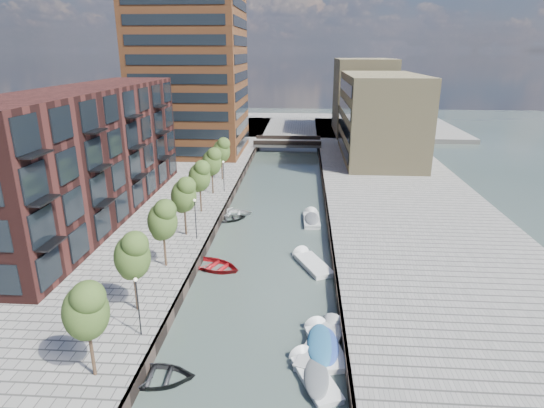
# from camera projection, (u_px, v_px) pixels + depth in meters

# --- Properties ---
(water) EXTENTS (300.00, 300.00, 0.00)m
(water) POSITION_uv_depth(u_px,v_px,m) (278.00, 200.00, 59.84)
(water) COLOR #38473F
(water) RESTS_ON ground
(quay_left) EXTENTS (60.00, 140.00, 1.00)m
(quay_left) POSITION_uv_depth(u_px,v_px,m) (16.00, 190.00, 62.08)
(quay_left) COLOR gray
(quay_left) RESTS_ON ground
(quay_right) EXTENTS (20.00, 140.00, 1.00)m
(quay_right) POSITION_uv_depth(u_px,v_px,m) (402.00, 199.00, 58.61)
(quay_right) COLOR gray
(quay_right) RESTS_ON ground
(quay_wall_left) EXTENTS (0.25, 140.00, 1.00)m
(quay_wall_left) POSITION_uv_depth(u_px,v_px,m) (233.00, 195.00, 60.09)
(quay_wall_left) COLOR #332823
(quay_wall_left) RESTS_ON ground
(quay_wall_right) EXTENTS (0.25, 140.00, 1.00)m
(quay_wall_right) POSITION_uv_depth(u_px,v_px,m) (325.00, 197.00, 59.27)
(quay_wall_right) COLOR #332823
(quay_wall_right) RESTS_ON ground
(far_closure) EXTENTS (80.00, 40.00, 1.00)m
(far_closure) POSITION_uv_depth(u_px,v_px,m) (292.00, 125.00, 116.38)
(far_closure) COLOR gray
(far_closure) RESTS_ON ground
(apartment_block) EXTENTS (8.00, 38.00, 14.00)m
(apartment_block) POSITION_uv_depth(u_px,v_px,m) (89.00, 154.00, 49.16)
(apartment_block) COLOR black
(apartment_block) RESTS_ON quay_left
(tower) EXTENTS (18.00, 18.00, 30.00)m
(tower) POSITION_uv_depth(u_px,v_px,m) (190.00, 67.00, 79.48)
(tower) COLOR brown
(tower) RESTS_ON quay_left
(tan_block_near) EXTENTS (12.00, 25.00, 14.00)m
(tan_block_near) POSITION_uv_depth(u_px,v_px,m) (380.00, 117.00, 77.00)
(tan_block_near) COLOR #8E7F57
(tan_block_near) RESTS_ON quay_right
(tan_block_far) EXTENTS (12.00, 20.00, 16.00)m
(tan_block_far) POSITION_uv_depth(u_px,v_px,m) (362.00, 96.00, 101.25)
(tan_block_far) COLOR #8E7F57
(tan_block_far) RESTS_ON quay_right
(bridge) EXTENTS (13.00, 6.00, 1.30)m
(bridge) POSITION_uv_depth(u_px,v_px,m) (288.00, 143.00, 89.63)
(bridge) COLOR gray
(bridge) RESTS_ON ground
(tree_0) EXTENTS (2.50, 2.50, 5.95)m
(tree_0) POSITION_uv_depth(u_px,v_px,m) (85.00, 309.00, 24.69)
(tree_0) COLOR #382619
(tree_0) RESTS_ON quay_left
(tree_1) EXTENTS (2.50, 2.50, 5.95)m
(tree_1) POSITION_uv_depth(u_px,v_px,m) (132.00, 254.00, 31.30)
(tree_1) COLOR #382619
(tree_1) RESTS_ON quay_left
(tree_2) EXTENTS (2.50, 2.50, 5.95)m
(tree_2) POSITION_uv_depth(u_px,v_px,m) (162.00, 219.00, 37.92)
(tree_2) COLOR #382619
(tree_2) RESTS_ON quay_left
(tree_3) EXTENTS (2.50, 2.50, 5.95)m
(tree_3) POSITION_uv_depth(u_px,v_px,m) (184.00, 194.00, 44.53)
(tree_3) COLOR #382619
(tree_3) RESTS_ON quay_left
(tree_4) EXTENTS (2.50, 2.50, 5.95)m
(tree_4) POSITION_uv_depth(u_px,v_px,m) (199.00, 175.00, 51.15)
(tree_4) COLOR #382619
(tree_4) RESTS_ON quay_left
(tree_5) EXTENTS (2.50, 2.50, 5.95)m
(tree_5) POSITION_uv_depth(u_px,v_px,m) (212.00, 161.00, 57.76)
(tree_5) COLOR #382619
(tree_5) RESTS_ON quay_left
(tree_6) EXTENTS (2.50, 2.50, 5.95)m
(tree_6) POSITION_uv_depth(u_px,v_px,m) (221.00, 150.00, 64.38)
(tree_6) COLOR #382619
(tree_6) RESTS_ON quay_left
(lamp_0) EXTENTS (0.24, 0.24, 4.12)m
(lamp_0) POSITION_uv_depth(u_px,v_px,m) (138.00, 300.00, 28.95)
(lamp_0) COLOR black
(lamp_0) RESTS_ON quay_left
(lamp_1) EXTENTS (0.24, 0.24, 4.12)m
(lamp_1) POSITION_uv_depth(u_px,v_px,m) (195.00, 215.00, 44.07)
(lamp_1) COLOR black
(lamp_1) RESTS_ON quay_left
(lamp_2) EXTENTS (0.24, 0.24, 4.12)m
(lamp_2) POSITION_uv_depth(u_px,v_px,m) (224.00, 173.00, 59.19)
(lamp_2) COLOR black
(lamp_2) RESTS_ON quay_left
(sloop_0) EXTENTS (5.12, 3.81, 1.01)m
(sloop_0) POSITION_uv_depth(u_px,v_px,m) (155.00, 381.00, 27.02)
(sloop_0) COLOR black
(sloop_0) RESTS_ON ground
(sloop_2) EXTENTS (6.08, 5.35, 1.05)m
(sloop_2) POSITION_uv_depth(u_px,v_px,m) (215.00, 268.00, 40.93)
(sloop_2) COLOR maroon
(sloop_2) RESTS_ON ground
(sloop_3) EXTENTS (5.22, 3.91, 1.03)m
(sloop_3) POSITION_uv_depth(u_px,v_px,m) (232.00, 215.00, 54.19)
(sloop_3) COLOR silver
(sloop_3) RESTS_ON ground
(sloop_4) EXTENTS (5.22, 4.49, 0.91)m
(sloop_4) POSITION_uv_depth(u_px,v_px,m) (228.00, 220.00, 52.56)
(sloop_4) COLOR black
(sloop_4) RESTS_ON ground
(motorboat_0) EXTENTS (2.87, 5.33, 1.69)m
(motorboat_0) POSITION_uv_depth(u_px,v_px,m) (324.00, 344.00, 30.03)
(motorboat_0) COLOR white
(motorboat_0) RESTS_ON ground
(motorboat_1) EXTENTS (3.27, 4.97, 1.57)m
(motorboat_1) POSITION_uv_depth(u_px,v_px,m) (313.00, 375.00, 27.19)
(motorboat_1) COLOR white
(motorboat_1) RESTS_ON ground
(motorboat_2) EXTENTS (3.86, 5.56, 1.76)m
(motorboat_2) POSITION_uv_depth(u_px,v_px,m) (310.00, 263.00, 41.74)
(motorboat_2) COLOR white
(motorboat_2) RESTS_ON ground
(motorboat_3) EXTENTS (3.68, 6.00, 1.89)m
(motorboat_3) POSITION_uv_depth(u_px,v_px,m) (323.00, 343.00, 30.08)
(motorboat_3) COLOR #B0B0AE
(motorboat_3) RESTS_ON ground
(motorboat_4) EXTENTS (1.90, 5.17, 1.71)m
(motorboat_4) POSITION_uv_depth(u_px,v_px,m) (311.00, 219.00, 52.35)
(motorboat_4) COLOR #BBBBB9
(motorboat_4) RESTS_ON ground
(car) EXTENTS (3.26, 4.59, 1.45)m
(car) POSITION_uv_depth(u_px,v_px,m) (353.00, 155.00, 77.40)
(car) COLOR silver
(car) RESTS_ON quay_right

